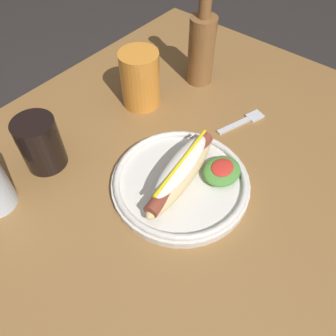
# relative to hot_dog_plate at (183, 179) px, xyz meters

# --- Properties ---
(ground_plane) EXTENTS (8.00, 8.00, 0.00)m
(ground_plane) POSITION_rel_hot_dog_plate_xyz_m (-0.04, 0.05, -0.76)
(ground_plane) COLOR #2D2826
(dining_table) EXTENTS (1.16, 0.82, 0.74)m
(dining_table) POSITION_rel_hot_dog_plate_xyz_m (-0.04, 0.05, -0.13)
(dining_table) COLOR olive
(dining_table) RESTS_ON ground_plane
(hot_dog_plate) EXTENTS (0.26, 0.26, 0.08)m
(hot_dog_plate) POSITION_rel_hot_dog_plate_xyz_m (0.00, 0.00, 0.00)
(hot_dog_plate) COLOR silver
(hot_dog_plate) RESTS_ON dining_table
(fork) EXTENTS (0.12, 0.06, 0.00)m
(fork) POSITION_rel_hot_dog_plate_xyz_m (0.22, 0.00, -0.02)
(fork) COLOR silver
(fork) RESTS_ON dining_table
(soda_cup) EXTENTS (0.08, 0.08, 0.11)m
(soda_cup) POSITION_rel_hot_dog_plate_xyz_m (-0.12, 0.24, 0.03)
(soda_cup) COLOR black
(soda_cup) RESTS_ON dining_table
(extra_cup) EXTENTS (0.09, 0.09, 0.13)m
(extra_cup) POSITION_rel_hot_dog_plate_xyz_m (0.13, 0.22, 0.04)
(extra_cup) COLOR orange
(extra_cup) RESTS_ON dining_table
(glass_bottle) EXTENTS (0.06, 0.06, 0.24)m
(glass_bottle) POSITION_rel_hot_dog_plate_xyz_m (0.29, 0.17, 0.07)
(glass_bottle) COLOR brown
(glass_bottle) RESTS_ON dining_table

